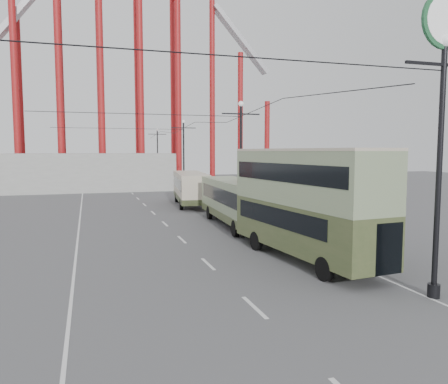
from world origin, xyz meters
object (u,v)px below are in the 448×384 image
object	(u,v)px
lamp_post_near	(443,78)
single_decker_cream	(190,187)
pedestrian	(248,222)
single_decker_green	(236,200)
double_decker_bus	(305,198)

from	to	relation	value
lamp_post_near	single_decker_cream	world-z (taller)	lamp_post_near
pedestrian	lamp_post_near	bearing A→B (deg)	69.78
single_decker_cream	single_decker_green	bearing A→B (deg)	-81.06
lamp_post_near	pedestrian	size ratio (longest dim) A/B	5.66
lamp_post_near	pedestrian	xyz separation A→B (m)	(-2.57, 12.39, -6.91)
single_decker_green	single_decker_cream	size ratio (longest dim) A/B	1.10
lamp_post_near	single_decker_green	bearing A→B (deg)	96.40
pedestrian	double_decker_bus	bearing A→B (deg)	64.06
single_decker_cream	pedestrian	bearing A→B (deg)	-83.95
single_decker_green	pedestrian	bearing A→B (deg)	-96.63
double_decker_bus	pedestrian	xyz separation A→B (m)	(-0.64, 6.08, -2.09)
lamp_post_near	double_decker_bus	size ratio (longest dim) A/B	1.05
lamp_post_near	single_decker_cream	distance (m)	29.97
double_decker_bus	single_decker_green	distance (m)	10.41
lamp_post_near	single_decker_cream	bearing A→B (deg)	94.50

